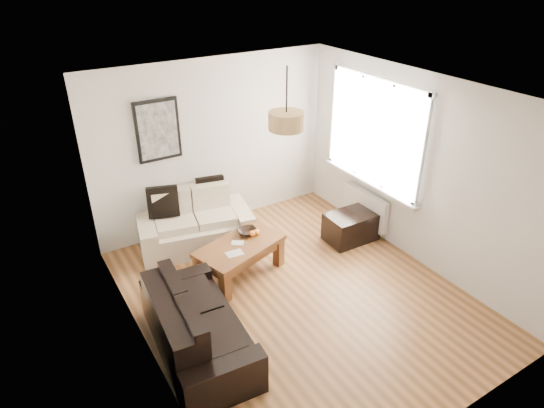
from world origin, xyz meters
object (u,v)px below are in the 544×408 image
sofa_leather (197,323)px  coffee_table (240,259)px  loveseat_cream (195,221)px  ottoman (351,227)px

sofa_leather → coffee_table: size_ratio=1.48×
loveseat_cream → sofa_leather: loveseat_cream is taller
ottoman → sofa_leather: bearing=-163.1°
ottoman → coffee_table: bearing=176.9°
sofa_leather → ottoman: sofa_leather is taller
coffee_table → ottoman: size_ratio=1.53×
loveseat_cream → ottoman: bearing=-16.4°
sofa_leather → ottoman: 3.01m
sofa_leather → coffee_table: bearing=-42.0°
loveseat_cream → ottoman: 2.34m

